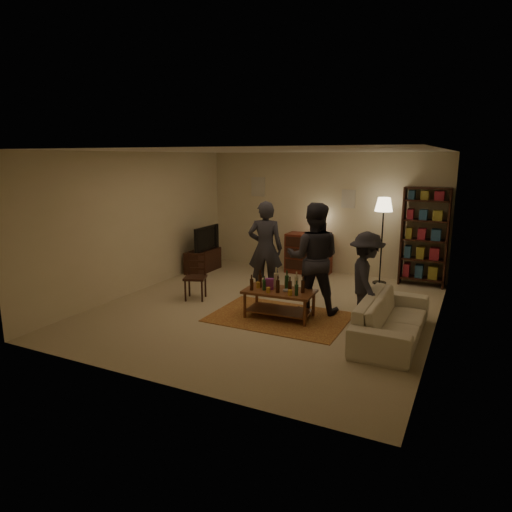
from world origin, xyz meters
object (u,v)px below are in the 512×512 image
Objects in this scene: person_by_sofa at (366,278)px; bookshelf at (424,236)px; dining_chair at (196,274)px; person_left at (265,248)px; tv_stand at (203,255)px; person_right at (313,258)px; floor_lamp at (384,211)px; sofa at (392,318)px; dresser at (309,253)px; coffee_table at (279,294)px.

bookshelf is at bearing -34.35° from person_by_sofa.
person_left is (1.05, 0.81, 0.44)m from dining_chair.
person_left is (2.06, -1.02, 0.52)m from tv_stand.
dining_chair is 0.47× the size of person_right.
bookshelf reaches higher than floor_lamp.
person_by_sofa is (4.14, -1.75, 0.35)m from tv_stand.
person_right is 1.27× the size of person_by_sofa.
dining_chair is 0.43× the size of sofa.
floor_lamp is at bearing -155.42° from person_left.
bookshelf reaches higher than dresser.
dining_chair is 0.49× the size of floor_lamp.
tv_stand is (-2.82, 2.11, -0.02)m from coffee_table.
tv_stand is 0.78× the size of dresser.
coffee_table is 1.11× the size of tv_stand.
bookshelf is 3.30m from person_left.
person_by_sofa reaches higher than tv_stand.
person_left is 1.22× the size of person_by_sofa.
sofa is (1.83, -0.09, -0.11)m from coffee_table.
floor_lamp is at bearing -120.64° from person_right.
dresser is (1.24, 2.74, 0.01)m from dining_chair.
bookshelf is at bearing -0.82° from sofa.
coffee_table is 3.07m from dresser.
person_by_sofa is (2.08, -0.73, -0.16)m from person_left.
person_by_sofa is at bearing 47.86° from sofa.
person_right reaches higher than dining_chair.
person_by_sofa is (1.89, -2.66, 0.26)m from dresser.
coffee_table is 0.86× the size of dresser.
dresser is at bearing 12.39° from person_by_sofa.
sofa is 1.41× the size of person_by_sofa.
person_by_sofa reaches higher than sofa.
tv_stand is 0.59× the size of person_left.
person_right is at bearing -106.39° from floor_lamp.
person_right is (-0.68, -2.31, -0.59)m from floor_lamp.
floor_lamp reaches higher than tv_stand.
bookshelf is at bearing 17.82° from floor_lamp.
tv_stand is 5.14m from sofa.
person_right reaches higher than coffee_table.
coffee_table is 0.65× the size of floor_lamp.
person_by_sofa is at bearing -54.58° from dresser.
bookshelf is (1.87, 3.09, 0.62)m from coffee_table.
bookshelf reaches higher than dining_chair.
bookshelf is at bearing 1.57° from dresser.
dresser reaches higher than dining_chair.
coffee_table is 0.80× the size of person_by_sofa.
person_right reaches higher than tv_stand.
coffee_table is 3.52m from tv_stand.
floor_lamp is 1.00× the size of person_left.
dresser is at bearing 44.85° from dining_chair.
floor_lamp is at bearing -6.53° from dresser.
person_left is at bearing -142.79° from bookshelf.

